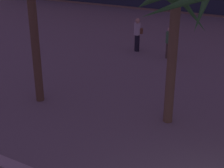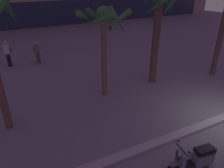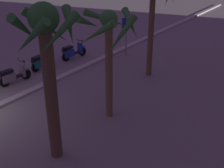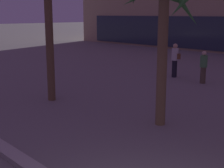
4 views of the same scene
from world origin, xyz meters
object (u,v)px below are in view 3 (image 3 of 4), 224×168
(palm_tree_far_corner, at_px, (109,37))
(crossing_sign, at_px, (126,32))
(palm_tree_mid_walkway, at_px, (47,51))
(scooter_grey_lead_nearest, at_px, (13,75))
(scooter_blue_gap_after_mid, at_px, (72,52))
(scooter_teal_mid_rear, at_px, (41,61))

(palm_tree_far_corner, bearing_deg, crossing_sign, -151.26)
(crossing_sign, relative_size, palm_tree_mid_walkway, 0.47)
(scooter_grey_lead_nearest, height_order, crossing_sign, crossing_sign)
(scooter_blue_gap_after_mid, bearing_deg, scooter_teal_mid_rear, -7.28)
(scooter_teal_mid_rear, distance_m, palm_tree_mid_walkway, 8.44)
(scooter_teal_mid_rear, bearing_deg, scooter_grey_lead_nearest, 8.67)
(scooter_blue_gap_after_mid, distance_m, crossing_sign, 3.47)
(scooter_blue_gap_after_mid, distance_m, palm_tree_far_corner, 7.50)
(scooter_grey_lead_nearest, height_order, palm_tree_far_corner, palm_tree_far_corner)
(scooter_blue_gap_after_mid, xyz_separation_m, scooter_grey_lead_nearest, (4.34, 0.05, -0.02))
(scooter_teal_mid_rear, bearing_deg, palm_tree_mid_walkway, 52.11)
(scooter_grey_lead_nearest, bearing_deg, palm_tree_mid_walkway, 65.63)
(scooter_blue_gap_after_mid, distance_m, scooter_teal_mid_rear, 2.21)
(scooter_blue_gap_after_mid, height_order, palm_tree_far_corner, palm_tree_far_corner)
(scooter_blue_gap_after_mid, height_order, palm_tree_mid_walkway, palm_tree_mid_walkway)
(scooter_teal_mid_rear, height_order, palm_tree_far_corner, palm_tree_far_corner)
(palm_tree_mid_walkway, bearing_deg, scooter_blue_gap_after_mid, -139.90)
(scooter_teal_mid_rear, height_order, scooter_grey_lead_nearest, same)
(scooter_teal_mid_rear, relative_size, palm_tree_mid_walkway, 0.34)
(palm_tree_far_corner, relative_size, palm_tree_mid_walkway, 0.86)
(palm_tree_mid_walkway, bearing_deg, palm_tree_far_corner, -177.38)
(scooter_teal_mid_rear, relative_size, scooter_grey_lead_nearest, 0.99)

